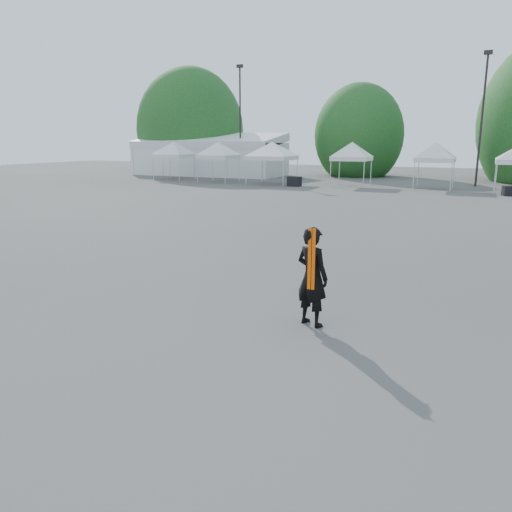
% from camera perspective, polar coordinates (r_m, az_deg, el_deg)
% --- Properties ---
extents(ground, '(120.00, 120.00, 0.00)m').
position_cam_1_polar(ground, '(11.07, 4.65, -5.05)').
color(ground, '#474442').
rests_on(ground, ground).
extents(marquee, '(15.00, 6.25, 4.23)m').
position_cam_1_polar(marquee, '(51.68, -5.36, 11.38)').
color(marquee, white).
rests_on(marquee, ground).
extents(light_pole_west, '(0.60, 0.25, 10.30)m').
position_cam_1_polar(light_pole_west, '(48.96, -1.83, 15.79)').
color(light_pole_west, black).
rests_on(light_pole_west, ground).
extents(light_pole_east, '(0.60, 0.25, 9.80)m').
position_cam_1_polar(light_pole_east, '(41.98, 24.47, 14.78)').
color(light_pole_east, black).
rests_on(light_pole_east, ground).
extents(tree_far_w, '(4.80, 4.80, 7.30)m').
position_cam_1_polar(tree_far_w, '(56.29, -7.52, 14.07)').
color(tree_far_w, '#382314').
rests_on(tree_far_w, ground).
extents(tree_mid_w, '(4.16, 4.16, 6.33)m').
position_cam_1_polar(tree_mid_w, '(51.23, 11.67, 13.35)').
color(tree_mid_w, '#382314').
rests_on(tree_mid_w, ground).
extents(tent_a, '(4.12, 4.12, 3.88)m').
position_cam_1_polar(tent_a, '(46.35, -9.39, 12.42)').
color(tent_a, silver).
rests_on(tent_a, ground).
extents(tent_b, '(3.95, 3.95, 3.88)m').
position_cam_1_polar(tent_b, '(43.04, -4.35, 12.52)').
color(tent_b, silver).
rests_on(tent_b, ground).
extents(tent_c, '(4.75, 4.75, 3.88)m').
position_cam_1_polar(tent_c, '(40.63, 1.86, 12.52)').
color(tent_c, silver).
rests_on(tent_c, ground).
extents(tent_d, '(3.85, 3.85, 3.88)m').
position_cam_1_polar(tent_d, '(39.43, 10.94, 12.28)').
color(tent_d, silver).
rests_on(tent_d, ground).
extents(tent_e, '(3.77, 3.77, 3.88)m').
position_cam_1_polar(tent_e, '(38.39, 19.90, 11.74)').
color(tent_e, silver).
rests_on(tent_e, ground).
extents(man, '(0.81, 0.68, 1.90)m').
position_cam_1_polar(man, '(9.38, 6.43, -2.35)').
color(man, black).
rests_on(man, ground).
extents(crate_west, '(1.00, 0.81, 0.74)m').
position_cam_1_polar(crate_west, '(38.82, 4.41, 8.50)').
color(crate_west, black).
rests_on(crate_west, ground).
extents(crate_mid, '(0.97, 0.87, 0.63)m').
position_cam_1_polar(crate_mid, '(35.77, 27.01, 6.65)').
color(crate_mid, black).
rests_on(crate_mid, ground).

